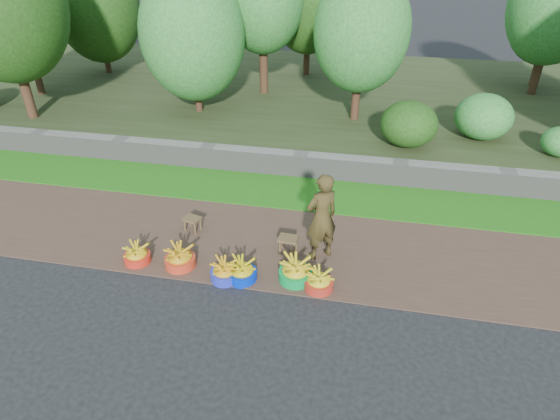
% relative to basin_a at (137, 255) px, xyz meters
% --- Properties ---
extents(ground_plane, '(120.00, 120.00, 0.00)m').
position_rel_basin_a_xyz_m(ground_plane, '(2.26, -0.32, -0.15)').
color(ground_plane, black).
rests_on(ground_plane, ground).
extents(dirt_shoulder, '(80.00, 2.50, 0.02)m').
position_rel_basin_a_xyz_m(dirt_shoulder, '(2.26, 0.93, -0.14)').
color(dirt_shoulder, '#4A3429').
rests_on(dirt_shoulder, ground).
extents(grass_verge, '(80.00, 1.50, 0.04)m').
position_rel_basin_a_xyz_m(grass_verge, '(2.26, 2.93, -0.13)').
color(grass_verge, '#246D15').
rests_on(grass_verge, ground).
extents(retaining_wall, '(80.00, 0.35, 0.55)m').
position_rel_basin_a_xyz_m(retaining_wall, '(2.26, 3.78, 0.12)').
color(retaining_wall, slate).
rests_on(retaining_wall, ground).
extents(earth_bank, '(80.00, 10.00, 0.50)m').
position_rel_basin_a_xyz_m(earth_bank, '(2.26, 8.68, 0.10)').
color(earth_bank, '#303B1E').
rests_on(earth_bank, ground).
extents(vegetation, '(33.44, 8.61, 4.77)m').
position_rel_basin_a_xyz_m(vegetation, '(3.81, 7.72, 2.69)').
color(vegetation, '#3D2618').
rests_on(vegetation, earth_bank).
extents(basin_a, '(0.46, 0.46, 0.34)m').
position_rel_basin_a_xyz_m(basin_a, '(0.00, 0.00, 0.00)').
color(basin_a, red).
rests_on(basin_a, ground).
extents(basin_b, '(0.53, 0.53, 0.39)m').
position_rel_basin_a_xyz_m(basin_b, '(0.77, 0.04, 0.02)').
color(basin_b, red).
rests_on(basin_b, ground).
extents(basin_c, '(0.47, 0.47, 0.35)m').
position_rel_basin_a_xyz_m(basin_c, '(1.62, -0.14, 0.00)').
color(basin_c, '#222EC1').
rests_on(basin_c, ground).
extents(basin_d, '(0.49, 0.49, 0.37)m').
position_rel_basin_a_xyz_m(basin_d, '(1.90, -0.09, 0.01)').
color(basin_d, '#0026CC').
rests_on(basin_d, ground).
extents(basin_e, '(0.56, 0.56, 0.42)m').
position_rel_basin_a_xyz_m(basin_e, '(2.77, 0.06, 0.03)').
color(basin_e, '#048F3A').
rests_on(basin_e, ground).
extents(basin_f, '(0.47, 0.47, 0.35)m').
position_rel_basin_a_xyz_m(basin_f, '(3.17, -0.08, 0.00)').
color(basin_f, '#B1291C').
rests_on(basin_f, ground).
extents(stool_left, '(0.38, 0.33, 0.28)m').
position_rel_basin_a_xyz_m(stool_left, '(0.61, 1.09, 0.09)').
color(stool_left, brown).
rests_on(stool_left, dirt_shoulder).
extents(stool_right, '(0.35, 0.28, 0.30)m').
position_rel_basin_a_xyz_m(stool_right, '(2.51, 0.79, 0.10)').
color(stool_right, brown).
rests_on(stool_right, dirt_shoulder).
extents(vendor_woman, '(0.70, 0.66, 1.61)m').
position_rel_basin_a_xyz_m(vendor_woman, '(3.08, 0.78, 0.67)').
color(vendor_woman, black).
rests_on(vendor_woman, dirt_shoulder).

